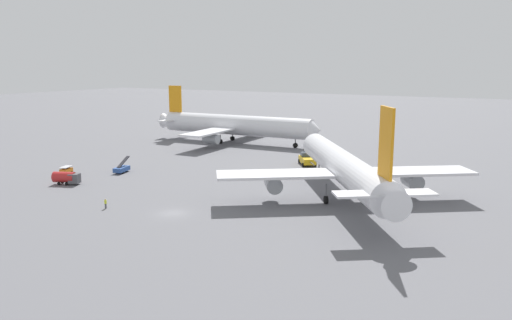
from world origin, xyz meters
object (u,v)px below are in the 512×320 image
object	(u,v)px
pushback_tug	(307,159)
gse_baggage_cart_trailing	(66,171)
airliner_being_pushed	(343,167)
gse_belt_loader_portside	(122,169)
gse_fuel_bowser_stubby	(67,177)
airliner_at_gate_left	(235,125)
ground_crew_wing_walker_right	(106,203)

from	to	relation	value
pushback_tug	gse_baggage_cart_trailing	distance (m)	51.16
airliner_being_pushed	gse_belt_loader_portside	xyz separation A→B (m)	(-47.09, -2.75, -4.62)
airliner_being_pushed	gse_fuel_bowser_stubby	distance (m)	51.01
airliner_at_gate_left	gse_belt_loader_portside	distance (m)	45.99
airliner_at_gate_left	gse_baggage_cart_trailing	xyz separation A→B (m)	(-7.42, -52.96, -4.18)
airliner_being_pushed	ground_crew_wing_walker_right	distance (m)	38.59
pushback_tug	gse_fuel_bowser_stubby	xyz separation A→B (m)	(-31.29, -39.66, 0.11)
airliner_at_gate_left	gse_fuel_bowser_stubby	bearing A→B (deg)	-90.46
airliner_being_pushed	gse_fuel_bowser_stubby	size ratio (longest dim) A/B	8.17
gse_fuel_bowser_stubby	gse_baggage_cart_trailing	distance (m)	8.99
airliner_being_pushed	ground_crew_wing_walker_right	world-z (taller)	airliner_being_pushed
gse_belt_loader_portside	gse_baggage_cart_trailing	world-z (taller)	gse_belt_loader_portside
airliner_at_gate_left	gse_baggage_cart_trailing	bearing A→B (deg)	-97.97
gse_belt_loader_portside	airliner_at_gate_left	bearing A→B (deg)	91.05
gse_belt_loader_portside	gse_fuel_bowser_stubby	size ratio (longest dim) A/B	0.97
airliner_at_gate_left	gse_belt_loader_portside	size ratio (longest dim) A/B	10.07
pushback_tug	gse_baggage_cart_trailing	size ratio (longest dim) A/B	2.69
ground_crew_wing_walker_right	airliner_being_pushed	bearing A→B (deg)	38.10
gse_fuel_bowser_stubby	ground_crew_wing_walker_right	size ratio (longest dim) A/B	3.37
airliner_being_pushed	gse_belt_loader_portside	size ratio (longest dim) A/B	8.45
airliner_at_gate_left	ground_crew_wing_walker_right	bearing A→B (deg)	-75.07
pushback_tug	airliner_being_pushed	bearing A→B (deg)	-54.59
gse_fuel_bowser_stubby	ground_crew_wing_walker_right	world-z (taller)	gse_fuel_bowser_stubby
airliner_at_gate_left	pushback_tug	bearing A→B (deg)	-31.62
gse_baggage_cart_trailing	airliner_at_gate_left	bearing A→B (deg)	82.03
gse_fuel_bowser_stubby	ground_crew_wing_walker_right	distance (m)	19.95
airliner_at_gate_left	airliner_being_pushed	bearing A→B (deg)	-41.92
pushback_tug	gse_belt_loader_portside	xyz separation A→B (m)	(-29.97, -26.81, -0.40)
ground_crew_wing_walker_right	gse_fuel_bowser_stubby	bearing A→B (deg)	156.22
airliner_being_pushed	gse_fuel_bowser_stubby	xyz separation A→B (m)	(-48.40, -15.60, -4.11)
airliner_being_pushed	gse_baggage_cart_trailing	bearing A→B (deg)	-169.84
airliner_being_pushed	pushback_tug	size ratio (longest dim) A/B	5.18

